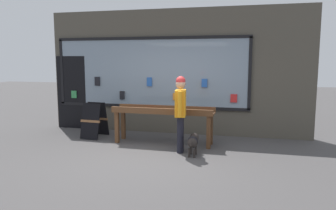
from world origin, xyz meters
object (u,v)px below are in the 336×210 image
object	(u,v)px
person_browsing	(181,108)
sandwich_board_sign	(95,120)
small_dog	(193,141)
display_table_main	(163,114)

from	to	relation	value
person_browsing	sandwich_board_sign	distance (m)	2.62
person_browsing	small_dog	distance (m)	0.76
display_table_main	small_dog	distance (m)	1.25
display_table_main	small_dog	xyz separation A→B (m)	(0.86, -0.82, -0.41)
display_table_main	person_browsing	size ratio (longest dim) A/B	1.47
display_table_main	sandwich_board_sign	bearing A→B (deg)	174.09
display_table_main	small_dog	bearing A→B (deg)	-43.66
display_table_main	sandwich_board_sign	world-z (taller)	sandwich_board_sign
small_dog	sandwich_board_sign	size ratio (longest dim) A/B	0.67
display_table_main	person_browsing	xyz separation A→B (m)	(0.55, -0.62, 0.25)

